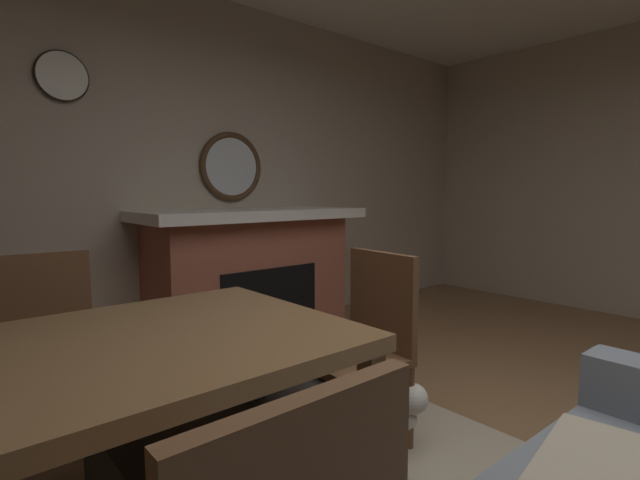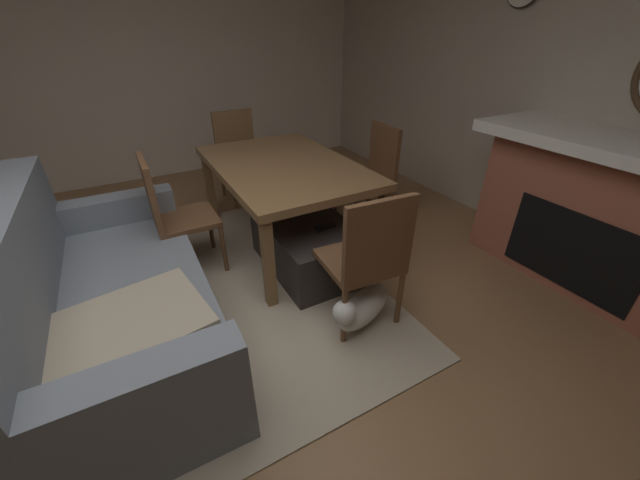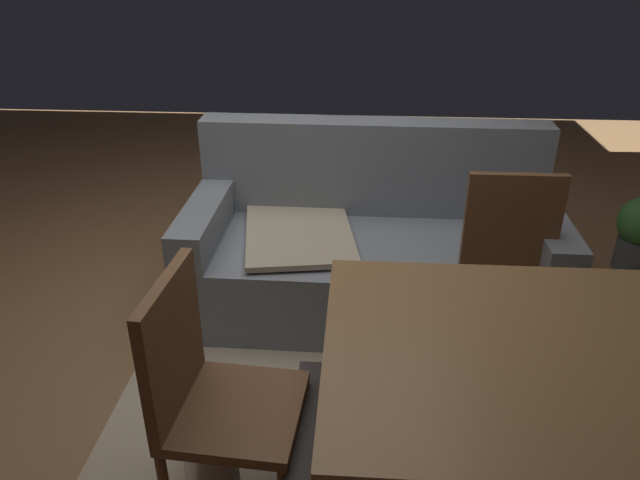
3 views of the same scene
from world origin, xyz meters
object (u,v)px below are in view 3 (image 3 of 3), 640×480
at_px(couch, 369,247).
at_px(ottoman_coffee_table, 422,466).
at_px(tv_remote, 391,437).
at_px(dining_chair_west, 208,387).
at_px(dining_chair_north, 512,265).
at_px(small_dog, 210,456).
at_px(potted_plant, 640,232).
at_px(dining_table, 582,370).

distance_m(couch, ottoman_coffee_table, 1.43).
bearing_deg(tv_remote, dining_chair_west, 170.87).
bearing_deg(dining_chair_west, couch, 68.62).
relative_size(dining_chair_north, small_dog, 1.71).
relative_size(tv_remote, dining_chair_north, 0.17).
xyz_separation_m(ottoman_coffee_table, dining_chair_west, (-0.74, -0.01, 0.33)).
height_order(dining_chair_north, potted_plant, dining_chair_north).
xyz_separation_m(couch, dining_chair_west, (-0.56, -1.42, 0.20)).
relative_size(tv_remote, dining_table, 0.10).
bearing_deg(ottoman_coffee_table, dining_table, -2.45).
distance_m(couch, dining_table, 1.60).
xyz_separation_m(couch, small_dog, (-0.59, -1.39, -0.16)).
bearing_deg(dining_table, ottoman_coffee_table, 177.55).
relative_size(couch, dining_chair_west, 2.11).
height_order(couch, dining_table, couch).
xyz_separation_m(dining_table, small_dog, (-1.23, 0.04, -0.51)).
relative_size(ottoman_coffee_table, potted_plant, 1.93).
relative_size(ottoman_coffee_table, tv_remote, 5.76).
bearing_deg(couch, small_dog, -113.04).
relative_size(ottoman_coffee_table, dining_chair_north, 0.99).
bearing_deg(ottoman_coffee_table, tv_remote, -146.40).
bearing_deg(dining_chair_west, dining_chair_north, 37.23).
bearing_deg(potted_plant, ottoman_coffee_table, -128.30).
bearing_deg(small_dog, dining_chair_north, 35.38).
relative_size(couch, dining_chair_north, 2.11).
height_order(dining_chair_west, small_dog, dining_chair_west).
relative_size(couch, ottoman_coffee_table, 2.13).
distance_m(tv_remote, small_dog, 0.70).
relative_size(tv_remote, small_dog, 0.30).
xyz_separation_m(dining_table, dining_chair_north, (-0.00, 0.92, -0.14)).
bearing_deg(small_dog, dining_chair_west, -47.67).
bearing_deg(ottoman_coffee_table, couch, 97.39).
height_order(dining_table, small_dog, dining_table).
relative_size(tv_remote, potted_plant, 0.34).
bearing_deg(ottoman_coffee_table, small_dog, 178.26).
relative_size(dining_chair_west, potted_plant, 1.95).
xyz_separation_m(ottoman_coffee_table, potted_plant, (1.47, 1.86, 0.06)).
xyz_separation_m(tv_remote, small_dog, (-0.65, 0.10, -0.24)).
height_order(ottoman_coffee_table, small_dog, ottoman_coffee_table).
relative_size(ottoman_coffee_table, small_dog, 1.70).
distance_m(ottoman_coffee_table, small_dog, 0.77).
height_order(couch, dining_chair_west, couch).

